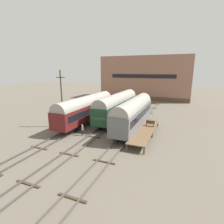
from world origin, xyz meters
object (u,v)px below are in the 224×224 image
bench (150,123)px  train_car_grey (134,112)px  train_car_maroon (87,108)px  utility_pole (62,98)px  train_car_green (118,105)px  person_worker (82,129)px

bench → train_car_grey: bearing=172.1°
bench → train_car_maroon: bearing=176.2°
utility_pole → train_car_green: bearing=47.6°
train_car_green → person_worker: bearing=-100.1°
train_car_green → bench: 9.17m
train_car_green → utility_pole: size_ratio=1.77×
train_car_green → person_worker: (-1.85, -10.45, -1.98)m
bench → person_worker: size_ratio=0.81×
train_car_green → train_car_maroon: (-4.60, -4.25, -0.10)m
train_car_green → bench: size_ratio=12.41×
train_car_green → bench: (7.50, -5.05, -1.52)m
train_car_maroon → train_car_grey: 9.20m
train_car_maroon → bench: train_car_maroon is taller
train_car_maroon → person_worker: size_ratio=9.99×
bench → utility_pole: size_ratio=0.14×
bench → train_car_green: bearing=146.0°
train_car_maroon → person_worker: bearing=-66.1°
train_car_maroon → utility_pole: utility_pole is taller
bench → person_worker: (-9.35, -5.39, -0.46)m
train_car_grey → bench: 3.29m
train_car_maroon → train_car_grey: size_ratio=1.12×
train_car_green → train_car_grey: 6.54m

